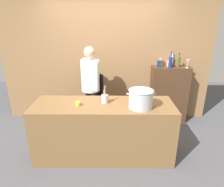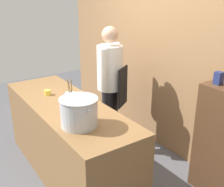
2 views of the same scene
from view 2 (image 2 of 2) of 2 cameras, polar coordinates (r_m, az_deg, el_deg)
The scene contains 8 objects.
ground_plane at distance 3.54m, azimuth -8.67°, elevation -15.67°, with size 8.00×8.00×0.00m, color #4C4C51.
brick_back_panel at distance 3.70m, azimuth 10.22°, elevation 11.32°, with size 4.40×0.10×3.00m, color olive.
prep_counter at distance 3.29m, azimuth -9.09°, elevation -9.34°, with size 2.15×0.70×0.90m, color brown.
chef at distance 3.65m, azimuth -0.32°, elevation 2.85°, with size 0.41×0.46×1.66m.
stockpot_large at distance 2.54m, azimuth -6.82°, elevation -3.83°, with size 0.41×0.36×0.27m.
utensil_crock at distance 3.06m, azimuth -8.64°, elevation -0.80°, with size 0.10×0.10×0.29m.
butter_jar at distance 3.38m, azimuth -13.16°, elevation 0.22°, with size 0.08×0.08×0.06m, color yellow.
spice_tin_navy at distance 2.91m, azimuth 21.15°, elevation 2.99°, with size 0.07×0.07×0.13m, color navy.
Camera 2 is at (2.61, -1.16, 2.08)m, focal length 44.28 mm.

